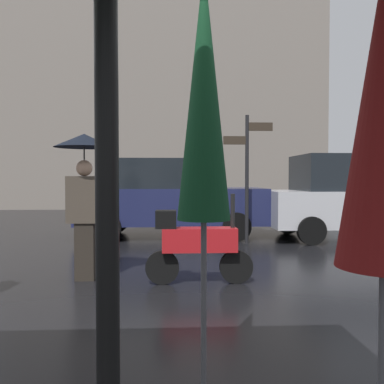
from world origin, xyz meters
TOP-DOWN VIEW (x-y plane):
  - folded_patio_umbrella_far at (0.64, -0.34)m, footprint 0.38×0.38m
  - pedestrian_with_umbrella at (-0.78, 3.06)m, footprint 0.84×0.84m
  - parked_scooter at (0.78, 2.76)m, footprint 1.48×0.32m
  - parked_car_left at (0.41, 7.40)m, footprint 4.56×1.87m
  - parked_car_right at (4.79, 6.86)m, footprint 4.21×2.04m
  - street_signpost at (2.11, 6.13)m, footprint 1.08×0.08m
  - building_block at (0.00, 17.70)m, footprint 15.82×2.49m

SIDE VIEW (x-z plane):
  - parked_scooter at x=0.78m, z-range -0.06..1.18m
  - parked_car_left at x=0.41m, z-range 0.02..1.94m
  - parked_car_right at x=4.79m, z-range 0.00..2.00m
  - pedestrian_with_umbrella at x=-0.78m, z-range 0.46..2.54m
  - street_signpost at x=2.11m, z-range 0.31..3.13m
  - folded_patio_umbrella_far at x=0.64m, z-range 0.50..3.26m
  - building_block at x=0.00m, z-range 0.00..16.92m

